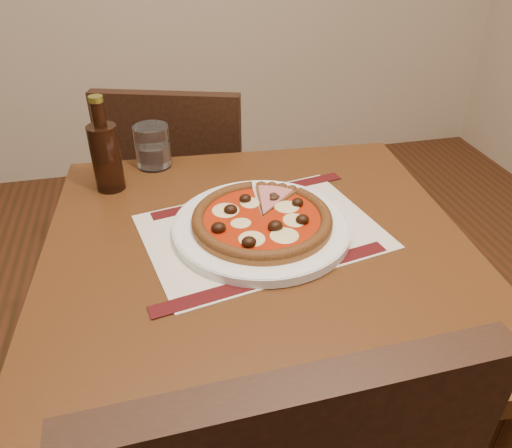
{
  "coord_description": "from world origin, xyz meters",
  "views": [
    {
      "loc": [
        0.55,
        0.38,
        1.3
      ],
      "look_at": [
        0.73,
        1.15,
        0.78
      ],
      "focal_mm": 35.0,
      "sensor_mm": 36.0,
      "label": 1
    }
  ],
  "objects": [
    {
      "name": "ham_slice",
      "position": [
        0.8,
        1.24,
        0.78
      ],
      "size": [
        0.1,
        0.13,
        0.02
      ],
      "rotation": [
        0.0,
        0.0,
        1.09
      ],
      "color": "brown",
      "rests_on": "plate"
    },
    {
      "name": "water_glass",
      "position": [
        0.56,
        1.5,
        0.8
      ],
      "size": [
        0.08,
        0.08,
        0.1
      ],
      "primitive_type": "cylinder",
      "rotation": [
        0.0,
        0.0,
        0.02
      ],
      "color": "white",
      "rests_on": "table"
    },
    {
      "name": "placemat",
      "position": [
        0.74,
        1.16,
        0.75
      ],
      "size": [
        0.49,
        0.39,
        0.0
      ],
      "primitive_type": "cube",
      "rotation": [
        0.0,
        0.0,
        0.19
      ],
      "color": "beige",
      "rests_on": "table"
    },
    {
      "name": "plate",
      "position": [
        0.74,
        1.16,
        0.76
      ],
      "size": [
        0.35,
        0.35,
        0.02
      ],
      "primitive_type": "cylinder",
      "color": "white",
      "rests_on": "placemat"
    },
    {
      "name": "pizza",
      "position": [
        0.74,
        1.16,
        0.78
      ],
      "size": [
        0.27,
        0.27,
        0.04
      ],
      "color": "brown",
      "rests_on": "plate"
    },
    {
      "name": "table",
      "position": [
        0.73,
        1.13,
        0.65
      ],
      "size": [
        0.85,
        0.85,
        0.75
      ],
      "rotation": [
        0.0,
        0.0,
        -0.07
      ],
      "color": "#573214",
      "rests_on": "ground"
    },
    {
      "name": "chair_far",
      "position": [
        0.63,
        1.79,
        0.49
      ],
      "size": [
        0.51,
        0.51,
        0.86
      ],
      "rotation": [
        0.0,
        0.0,
        2.83
      ],
      "color": "black",
      "rests_on": "ground"
    },
    {
      "name": "bottle",
      "position": [
        0.46,
        1.41,
        0.83
      ],
      "size": [
        0.06,
        0.06,
        0.21
      ],
      "color": "black",
      "rests_on": "table"
    }
  ]
}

